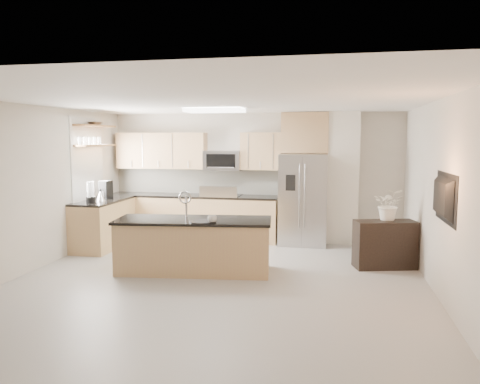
% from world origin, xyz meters
% --- Properties ---
extents(floor, '(6.50, 6.50, 0.00)m').
position_xyz_m(floor, '(0.00, 0.00, 0.00)').
color(floor, '#989691').
rests_on(floor, ground).
extents(ceiling, '(6.00, 6.50, 0.02)m').
position_xyz_m(ceiling, '(0.00, 0.00, 2.60)').
color(ceiling, white).
rests_on(ceiling, wall_back).
extents(wall_back, '(6.00, 0.02, 2.60)m').
position_xyz_m(wall_back, '(0.00, 3.25, 1.30)').
color(wall_back, beige).
rests_on(wall_back, floor).
extents(wall_front, '(6.00, 0.02, 2.60)m').
position_xyz_m(wall_front, '(0.00, -3.25, 1.30)').
color(wall_front, beige).
rests_on(wall_front, floor).
extents(wall_left, '(0.02, 6.50, 2.60)m').
position_xyz_m(wall_left, '(-3.00, 0.00, 1.30)').
color(wall_left, beige).
rests_on(wall_left, floor).
extents(wall_right, '(0.02, 6.50, 2.60)m').
position_xyz_m(wall_right, '(3.00, 0.00, 1.30)').
color(wall_right, beige).
rests_on(wall_right, floor).
extents(back_counter, '(3.55, 0.66, 1.44)m').
position_xyz_m(back_counter, '(-1.23, 2.93, 0.47)').
color(back_counter, tan).
rests_on(back_counter, floor).
extents(left_counter, '(0.66, 1.50, 0.92)m').
position_xyz_m(left_counter, '(-2.67, 1.85, 0.46)').
color(left_counter, tan).
rests_on(left_counter, floor).
extents(range, '(0.76, 0.64, 1.14)m').
position_xyz_m(range, '(-0.60, 2.92, 0.47)').
color(range, black).
rests_on(range, floor).
extents(upper_cabinets, '(3.50, 0.33, 0.75)m').
position_xyz_m(upper_cabinets, '(-1.30, 3.09, 1.83)').
color(upper_cabinets, tan).
rests_on(upper_cabinets, wall_back).
extents(microwave, '(0.76, 0.40, 0.40)m').
position_xyz_m(microwave, '(-0.60, 3.04, 1.63)').
color(microwave, '#A8A8AA').
rests_on(microwave, upper_cabinets).
extents(refrigerator, '(0.92, 0.78, 1.78)m').
position_xyz_m(refrigerator, '(1.06, 2.87, 0.89)').
color(refrigerator, '#A8A8AA').
rests_on(refrigerator, floor).
extents(partition_column, '(0.60, 0.30, 2.60)m').
position_xyz_m(partition_column, '(1.82, 3.10, 1.30)').
color(partition_column, silver).
rests_on(partition_column, floor).
extents(window, '(0.04, 1.15, 1.65)m').
position_xyz_m(window, '(-2.98, 1.85, 1.65)').
color(window, white).
rests_on(window, wall_left).
extents(shelf_lower, '(0.30, 1.20, 0.04)m').
position_xyz_m(shelf_lower, '(-2.85, 1.95, 1.95)').
color(shelf_lower, olive).
rests_on(shelf_lower, wall_left).
extents(shelf_upper, '(0.30, 1.20, 0.04)m').
position_xyz_m(shelf_upper, '(-2.85, 1.95, 2.32)').
color(shelf_upper, olive).
rests_on(shelf_upper, wall_left).
extents(ceiling_fixture, '(1.00, 0.50, 0.06)m').
position_xyz_m(ceiling_fixture, '(-0.40, 1.60, 2.56)').
color(ceiling_fixture, white).
rests_on(ceiling_fixture, ceiling).
extents(island, '(2.49, 1.15, 1.26)m').
position_xyz_m(island, '(-0.49, 0.59, 0.42)').
color(island, tan).
rests_on(island, floor).
extents(credenza, '(1.03, 0.64, 0.77)m').
position_xyz_m(credenza, '(2.46, 1.39, 0.38)').
color(credenza, black).
rests_on(credenza, floor).
extents(cup, '(0.15, 0.15, 0.11)m').
position_xyz_m(cup, '(-0.12, 0.32, 0.89)').
color(cup, silver).
rests_on(cup, island).
extents(platter, '(0.48, 0.48, 0.02)m').
position_xyz_m(platter, '(-0.27, 0.34, 0.84)').
color(platter, black).
rests_on(platter, island).
extents(blender, '(0.17, 0.17, 0.39)m').
position_xyz_m(blender, '(-2.67, 1.40, 1.09)').
color(blender, black).
rests_on(blender, left_counter).
extents(kettle, '(0.18, 0.18, 0.22)m').
position_xyz_m(kettle, '(-2.63, 1.67, 1.02)').
color(kettle, '#A8A8AA').
rests_on(kettle, left_counter).
extents(coffee_maker, '(0.22, 0.25, 0.35)m').
position_xyz_m(coffee_maker, '(-2.70, 2.01, 1.09)').
color(coffee_maker, black).
rests_on(coffee_maker, left_counter).
extents(bowl, '(0.40, 0.40, 0.08)m').
position_xyz_m(bowl, '(-2.85, 1.98, 2.38)').
color(bowl, '#A8A8AA').
rests_on(bowl, shelf_upper).
extents(flower_vase, '(0.78, 0.70, 0.78)m').
position_xyz_m(flower_vase, '(2.52, 1.47, 1.15)').
color(flower_vase, white).
rests_on(flower_vase, credenza).
extents(television, '(0.14, 1.08, 0.62)m').
position_xyz_m(television, '(2.91, -0.20, 1.35)').
color(television, black).
rests_on(television, wall_right).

